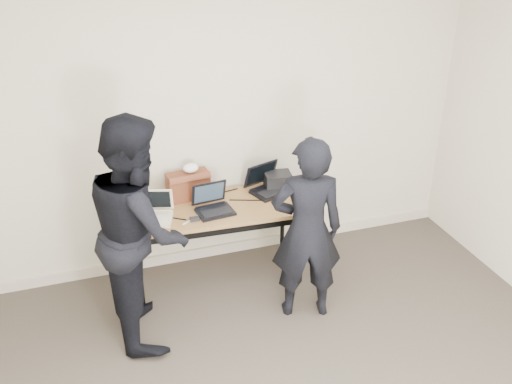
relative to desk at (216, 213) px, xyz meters
name	(u,v)px	position (x,y,z in m)	size (l,w,h in m)	color
room	(334,260)	(0.17, -1.87, 0.69)	(4.60, 4.60, 2.80)	#403830
desk	(216,213)	(0.00, 0.00, 0.00)	(1.53, 0.73, 0.72)	olive
laptop_beige	(155,214)	(-0.52, -0.04, 0.10)	(0.35, 0.34, 0.23)	beige
laptop_center	(213,205)	(-0.03, -0.05, 0.11)	(0.33, 0.32, 0.23)	black
laptop_right	(268,185)	(0.52, 0.15, 0.11)	(0.42, 0.41, 0.24)	black
leather_satchel	(188,185)	(-0.18, 0.23, 0.19)	(0.37, 0.21, 0.25)	#5F2C19
tissue	(191,168)	(-0.15, 0.23, 0.34)	(0.13, 0.10, 0.08)	white
equipment_box	(278,180)	(0.63, 0.19, 0.13)	(0.23, 0.20, 0.13)	black
power_brick	(195,219)	(-0.22, -0.17, 0.07)	(0.08, 0.05, 0.03)	black
cables	(221,205)	(0.05, 0.01, 0.06)	(1.15, 0.48, 0.01)	black
person_typist	(307,230)	(0.55, -0.67, 0.11)	(0.56, 0.37, 1.54)	black
person_observer	(139,230)	(-0.69, -0.46, 0.23)	(0.86, 0.67, 1.77)	black
baseboard	(226,248)	(0.17, 0.36, -0.61)	(4.50, 0.03, 0.10)	beige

